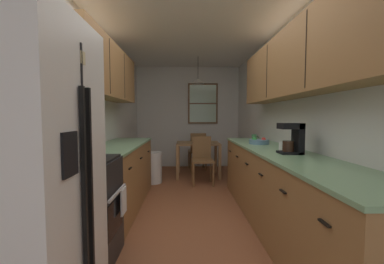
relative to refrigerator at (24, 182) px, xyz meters
The scene contains 25 objects.
ground_plane 2.59m from the refrigerator, 66.51° to the left, with size 12.00×12.00×0.00m, color brown.
wall_left 2.29m from the refrigerator, 99.75° to the left, with size 0.10×9.00×2.55m, color silver.
wall_right 3.23m from the refrigerator, 43.85° to the left, with size 0.10×9.00×2.55m, color silver.
wall_back 4.98m from the refrigerator, 78.78° to the left, with size 4.40×0.10×2.55m, color silver.
ceiling_slab 2.95m from the refrigerator, 66.51° to the left, with size 4.40×9.00×0.08m, color white.
refrigerator is the anchor object (origin of this frame).
stove_range 0.83m from the refrigerator, 92.21° to the left, with size 0.66×0.61×1.10m.
microwave_over_range 1.04m from the refrigerator, 101.36° to the left, with size 0.39×0.59×0.31m.
counter_left 2.08m from the refrigerator, 90.92° to the left, with size 0.64×2.04×0.90m.
upper_cabinets_left 2.21m from the refrigerator, 95.00° to the left, with size 0.33×2.12×0.72m.
counter_right 2.40m from the refrigerator, 33.30° to the left, with size 0.64×3.34×0.90m.
upper_cabinets_right 2.62m from the refrigerator, 30.52° to the left, with size 0.33×3.02×0.72m.
dining_table 3.98m from the refrigerator, 72.84° to the left, with size 0.91×0.72×0.73m.
dining_chair_near 3.47m from the refrigerator, 69.20° to the left, with size 0.41×0.41×0.90m.
dining_chair_far 4.53m from the refrigerator, 74.68° to the left, with size 0.44×0.44×0.90m.
pendant_light 4.12m from the refrigerator, 72.84° to the left, with size 0.27×0.27×0.57m.
back_window 5.04m from the refrigerator, 74.31° to the left, with size 0.76×0.05×1.03m.
trash_bin 3.35m from the refrigerator, 85.35° to the left, with size 0.35×0.35×0.60m, color white.
storage_canister 1.25m from the refrigerator, 91.50° to the left, with size 0.11×0.11×0.19m.
dish_towel 1.00m from the refrigerator, 68.95° to the left, with size 0.02×0.16×0.24m, color white.
coffee_maker 2.28m from the refrigerator, 28.18° to the left, with size 0.22×0.18×0.31m.
mug_by_coffeemaker 2.42m from the refrigerator, 33.80° to the left, with size 0.11×0.08×0.09m.
mug_spare 3.09m from the refrigerator, 50.21° to the left, with size 0.11×0.07×0.10m.
fruit_bowl 2.77m from the refrigerator, 45.71° to the left, with size 0.27×0.27×0.09m.
table_serving_bowl 3.92m from the refrigerator, 71.52° to the left, with size 0.18×0.18×0.06m, color #E0D14C.
Camera 1 is at (-0.07, -2.57, 1.28)m, focal length 22.47 mm.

